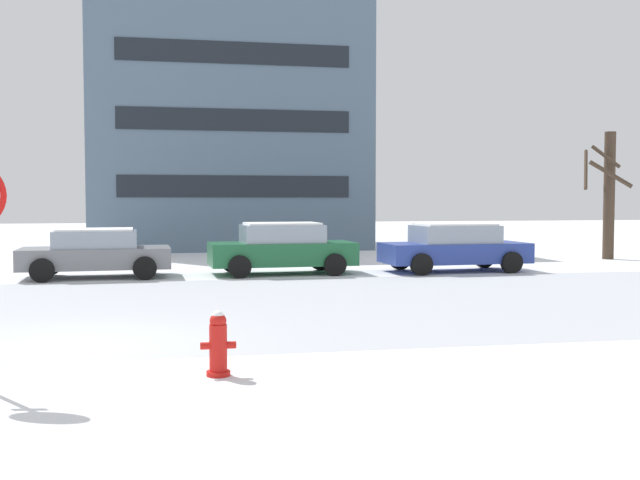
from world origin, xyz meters
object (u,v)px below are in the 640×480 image
fire_hydrant (218,343)px  parked_car_gray (96,252)px  parked_car_green (282,248)px  parked_car_blue (455,247)px

fire_hydrant → parked_car_gray: parked_car_gray is taller
fire_hydrant → parked_car_green: bearing=78.3°
fire_hydrant → parked_car_blue: parked_car_blue is taller
parked_car_gray → parked_car_green: (5.25, 0.01, 0.06)m
fire_hydrant → parked_car_green: parked_car_green is taller
fire_hydrant → parked_car_blue: size_ratio=0.18×
parked_car_gray → parked_car_green: size_ratio=0.96×
parked_car_green → parked_car_blue: size_ratio=0.96×
parked_car_green → parked_car_gray: bearing=-179.9°
parked_car_green → parked_car_blue: bearing=-2.3°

